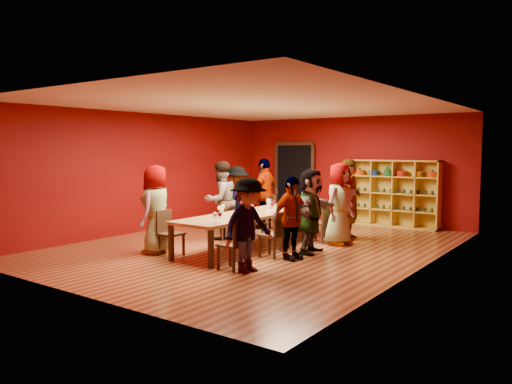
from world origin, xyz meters
TOP-DOWN VIEW (x-y plane):
  - room_shell at (0.00, 0.00)m, footprint 7.10×9.10m
  - tasting_table at (0.00, 0.00)m, footprint 1.10×4.50m
  - doorway at (-1.80, 4.43)m, footprint 1.40×0.17m
  - shelving_unit at (1.40, 4.32)m, footprint 2.40×0.40m
  - chair_person_left_0 at (-0.91, -1.84)m, footprint 0.42×0.42m
  - person_left_0 at (-1.24, -1.84)m, footprint 0.71×0.97m
  - chair_person_left_2 at (-0.91, 0.13)m, footprint 0.42×0.42m
  - person_left_2 at (-1.19, 0.13)m, footprint 0.65×0.96m
  - chair_person_left_3 at (-0.91, 0.88)m, footprint 0.42×0.42m
  - person_left_3 at (-1.31, 0.88)m, footprint 0.50×1.10m
  - chair_person_left_4 at (-0.91, 1.94)m, footprint 0.42×0.42m
  - person_left_4 at (-1.20, 1.94)m, footprint 0.53×1.10m
  - chair_person_right_0 at (0.91, -2.00)m, footprint 0.42×0.42m
  - person_right_0 at (1.18, -2.00)m, footprint 0.60×1.10m
  - chair_person_right_1 at (0.91, -0.76)m, footprint 0.42×0.42m
  - person_right_1 at (1.27, -0.76)m, footprint 0.61×1.00m
  - chair_person_right_2 at (0.91, -0.01)m, footprint 0.42×0.42m
  - person_right_2 at (1.28, -0.01)m, footprint 0.68×1.63m
  - chair_person_right_3 at (0.91, 1.14)m, footprint 0.42×0.42m
  - person_right_3 at (1.33, 1.14)m, footprint 0.56×0.92m
  - chair_person_right_4 at (0.91, 1.89)m, footprint 0.42×0.42m
  - person_right_4 at (1.25, 1.89)m, footprint 0.68×0.79m
  - wine_glass_0 at (0.38, -1.93)m, footprint 0.09×0.09m
  - wine_glass_1 at (0.26, 0.92)m, footprint 0.07×0.07m
  - wine_glass_2 at (-0.33, 0.14)m, footprint 0.09×0.09m
  - wine_glass_3 at (-0.27, 0.72)m, footprint 0.08×0.08m
  - wine_glass_4 at (0.12, 0.38)m, footprint 0.08×0.08m
  - wine_glass_5 at (-0.31, 1.88)m, footprint 0.08×0.08m
  - wine_glass_6 at (0.28, 0.78)m, footprint 0.08×0.08m
  - wine_glass_7 at (-0.34, 0.93)m, footprint 0.07×0.07m
  - wine_glass_8 at (-0.36, -0.81)m, footprint 0.08×0.08m
  - wine_glass_9 at (0.34, 1.83)m, footprint 0.08×0.08m
  - wine_glass_10 at (0.28, -0.87)m, footprint 0.08×0.08m
  - wine_glass_11 at (0.38, -0.16)m, footprint 0.07×0.07m
  - wine_glass_12 at (-0.02, -1.24)m, footprint 0.08×0.08m
  - wine_glass_13 at (0.31, -1.09)m, footprint 0.08×0.08m
  - wine_glass_14 at (-0.31, 1.64)m, footprint 0.08×0.08m
  - wine_glass_15 at (-0.09, -0.39)m, footprint 0.08×0.08m
  - wine_glass_16 at (0.26, 1.74)m, footprint 0.08×0.08m
  - wine_glass_17 at (-0.31, -0.98)m, footprint 0.08×0.08m
  - wine_glass_18 at (0.28, 0.04)m, footprint 0.08×0.08m
  - wine_glass_19 at (0.38, -1.79)m, footprint 0.08×0.08m
  - wine_glass_20 at (-0.33, -0.19)m, footprint 0.09×0.09m
  - spittoon_bowl at (0.02, -0.48)m, footprint 0.28×0.28m
  - carafe_a at (-0.06, 0.46)m, footprint 0.10×0.10m
  - carafe_b at (0.24, -0.65)m, footprint 0.14×0.14m
  - wine_bottle at (0.07, 1.68)m, footprint 0.08×0.08m

SIDE VIEW (x-z plane):
  - chair_person_left_0 at x=-0.91m, z-range 0.05..0.94m
  - chair_person_left_2 at x=-0.91m, z-range 0.05..0.94m
  - chair_person_left_3 at x=-0.91m, z-range 0.05..0.94m
  - chair_person_left_4 at x=-0.91m, z-range 0.05..0.94m
  - chair_person_right_0 at x=0.91m, z-range 0.05..0.94m
  - chair_person_right_1 at x=0.91m, z-range 0.05..0.94m
  - chair_person_right_2 at x=0.91m, z-range 0.05..0.94m
  - chair_person_right_3 at x=0.91m, z-range 0.05..0.94m
  - chair_person_right_4 at x=0.91m, z-range 0.05..0.94m
  - tasting_table at x=0.00m, z-range 0.32..1.07m
  - person_right_1 at x=1.27m, z-range 0.00..1.58m
  - person_right_0 at x=1.18m, z-range 0.00..1.61m
  - spittoon_bowl at x=0.02m, z-range 0.74..0.89m
  - person_left_3 at x=-1.31m, z-range 0.00..1.68m
  - person_right_2 at x=1.28m, z-range 0.00..1.70m
  - carafe_a at x=-0.06m, z-range 0.74..0.97m
  - wine_bottle at x=0.07m, z-range 0.71..1.02m
  - wine_glass_11 at x=0.38m, z-range 0.79..0.97m
  - wine_glass_1 at x=0.26m, z-range 0.79..0.97m
  - carafe_b at x=0.24m, z-range 0.74..1.02m
  - wine_glass_7 at x=-0.34m, z-range 0.79..0.97m
  - wine_glass_10 at x=0.28m, z-range 0.79..0.98m
  - wine_glass_9 at x=0.34m, z-range 0.79..0.98m
  - person_left_0 at x=-1.24m, z-range 0.00..1.78m
  - wine_glass_13 at x=0.31m, z-range 0.79..0.99m
  - wine_glass_17 at x=-0.31m, z-range 0.79..0.99m
  - wine_glass_16 at x=0.26m, z-range 0.79..0.99m
  - wine_glass_12 at x=-0.02m, z-range 0.79..0.99m
  - wine_glass_18 at x=0.28m, z-range 0.79..0.99m
  - wine_glass_3 at x=-0.27m, z-range 0.79..0.99m
  - wine_glass_5 at x=-0.31m, z-range 0.79..0.99m
  - person_right_3 at x=1.33m, z-range 0.00..1.79m
  - wine_glass_6 at x=0.28m, z-range 0.80..1.00m
  - wine_glass_4 at x=0.12m, z-range 0.80..1.00m
  - wine_glass_19 at x=0.38m, z-range 0.80..1.00m
  - wine_glass_14 at x=-0.31m, z-range 0.80..1.00m
  - wine_glass_8 at x=-0.36m, z-range 0.80..1.01m
  - wine_glass_15 at x=-0.09m, z-range 0.80..1.01m
  - person_left_2 at x=-1.19m, z-range 0.00..1.81m
  - wine_glass_0 at x=0.38m, z-range 0.80..1.01m
  - wine_glass_20 at x=-0.33m, z-range 0.80..1.02m
  - wine_glass_2 at x=-0.33m, z-range 0.80..1.02m
  - person_left_4 at x=-1.20m, z-range 0.00..1.85m
  - person_right_4 at x=1.25m, z-range 0.00..1.86m
  - shelving_unit at x=1.40m, z-range 0.08..1.88m
  - doorway at x=-1.80m, z-range -0.03..2.27m
  - room_shell at x=0.00m, z-range -0.02..3.02m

